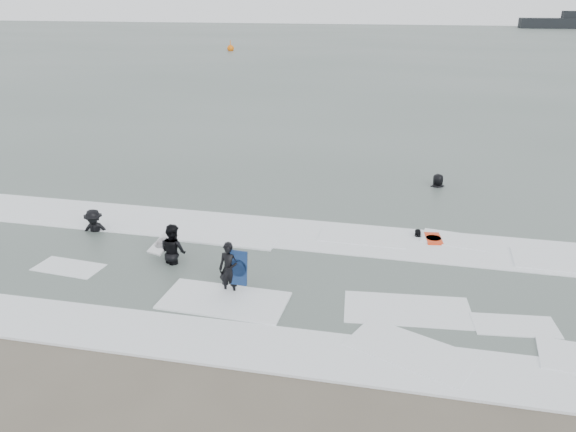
% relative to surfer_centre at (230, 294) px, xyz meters
% --- Properties ---
extents(ground, '(320.00, 320.00, 0.00)m').
position_rel_surfer_centre_xyz_m(ground, '(0.86, -1.67, 0.00)').
color(ground, brown).
rests_on(ground, ground).
extents(sea, '(320.00, 320.00, 0.00)m').
position_rel_surfer_centre_xyz_m(sea, '(0.86, 78.33, 0.06)').
color(sea, '#47544C').
rests_on(sea, ground).
extents(surfer_centre, '(0.57, 0.38, 1.55)m').
position_rel_surfer_centre_xyz_m(surfer_centre, '(0.00, 0.00, 0.00)').
color(surfer_centre, black).
rests_on(surfer_centre, ground).
extents(surfer_wading, '(1.10, 1.02, 1.82)m').
position_rel_surfer_centre_xyz_m(surfer_wading, '(-2.28, 1.47, 0.00)').
color(surfer_wading, black).
rests_on(surfer_wading, ground).
extents(surfer_breaker, '(1.22, 0.86, 1.72)m').
position_rel_surfer_centre_xyz_m(surfer_breaker, '(-5.86, 2.98, 0.00)').
color(surfer_breaker, black).
rests_on(surfer_breaker, ground).
extents(surfer_right_near, '(0.94, 0.59, 1.49)m').
position_rel_surfer_centre_xyz_m(surfer_right_near, '(4.95, 5.02, 0.00)').
color(surfer_right_near, black).
rests_on(surfer_right_near, ground).
extents(surfer_right_far, '(0.99, 0.79, 1.76)m').
position_rel_surfer_centre_xyz_m(surfer_right_far, '(5.68, 10.68, 0.00)').
color(surfer_right_far, black).
rests_on(surfer_right_far, ground).
extents(surf_foam, '(30.03, 9.06, 0.09)m').
position_rel_surfer_centre_xyz_m(surf_foam, '(0.86, 2.03, 0.04)').
color(surf_foam, white).
rests_on(surf_foam, ground).
extents(bodyboards, '(8.81, 5.52, 1.25)m').
position_rel_surfer_centre_xyz_m(bodyboards, '(1.03, 2.18, 0.50)').
color(bodyboards, '#10244E').
rests_on(bodyboards, ground).
extents(buoy, '(1.00, 1.00, 1.65)m').
position_rel_surfer_centre_xyz_m(buoy, '(-23.11, 69.44, 0.42)').
color(buoy, orange).
rests_on(buoy, ground).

